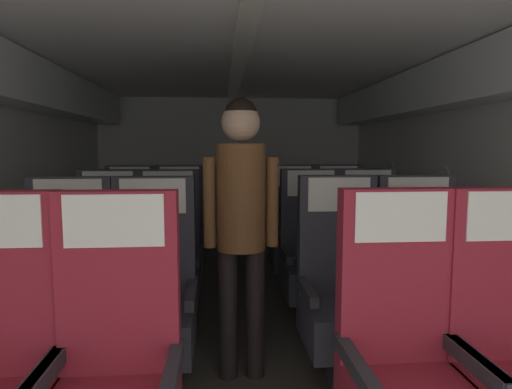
% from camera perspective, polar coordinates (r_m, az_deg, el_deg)
% --- Properties ---
extents(ground, '(3.88, 6.34, 0.02)m').
position_cam_1_polar(ground, '(3.36, -1.73, -17.81)').
color(ground, '#3D3833').
extents(fuselage_shell, '(3.76, 5.99, 2.10)m').
position_cam_1_polar(fuselage_shell, '(3.35, -2.04, 8.99)').
color(fuselage_shell, silver).
rests_on(fuselage_shell, ground).
extents(seat_a_left_aisle, '(0.49, 0.52, 1.19)m').
position_cam_1_polar(seat_a_left_aisle, '(1.81, -18.28, -22.43)').
color(seat_a_left_aisle, '#38383D').
rests_on(seat_a_left_aisle, ground).
extents(seat_a_right_window, '(0.49, 0.52, 1.19)m').
position_cam_1_polar(seat_a_right_window, '(1.90, 19.12, -20.95)').
color(seat_a_right_window, '#38383D').
rests_on(seat_a_right_window, ground).
extents(seat_b_left_window, '(0.49, 0.52, 1.19)m').
position_cam_1_polar(seat_b_left_window, '(2.68, -23.60, -12.99)').
color(seat_b_left_window, '#38383D').
rests_on(seat_b_left_window, ground).
extents(seat_b_left_aisle, '(0.49, 0.52, 1.19)m').
position_cam_1_polar(seat_b_left_aisle, '(2.57, -13.42, -13.48)').
color(seat_b_left_aisle, '#38383D').
rests_on(seat_b_left_aisle, ground).
extents(seat_b_right_aisle, '(0.49, 0.52, 1.19)m').
position_cam_1_polar(seat_b_right_aisle, '(2.79, 20.95, -12.16)').
color(seat_b_right_aisle, '#38383D').
rests_on(seat_b_right_aisle, ground).
extents(seat_b_right_window, '(0.49, 0.52, 1.19)m').
position_cam_1_polar(seat_b_right_window, '(2.64, 11.20, -12.93)').
color(seat_b_right_window, '#38383D').
rests_on(seat_b_right_window, ground).
extents(seat_c_left_window, '(0.49, 0.52, 1.19)m').
position_cam_1_polar(seat_c_left_window, '(3.45, -18.96, -8.57)').
color(seat_c_left_window, '#38383D').
rests_on(seat_c_left_window, ground).
extents(seat_c_left_aisle, '(0.49, 0.52, 1.19)m').
position_cam_1_polar(seat_c_left_aisle, '(3.35, -11.47, -8.79)').
color(seat_c_left_aisle, '#38383D').
rests_on(seat_c_left_aisle, ground).
extents(seat_c_right_aisle, '(0.49, 0.52, 1.19)m').
position_cam_1_polar(seat_c_right_aisle, '(3.55, 14.78, -8.05)').
color(seat_c_right_aisle, '#38383D').
rests_on(seat_c_right_aisle, ground).
extents(seat_c_right_window, '(0.49, 0.52, 1.19)m').
position_cam_1_polar(seat_c_right_window, '(3.42, 7.44, -8.41)').
color(seat_c_right_window, '#38383D').
rests_on(seat_c_right_window, ground).
extents(seat_d_left_window, '(0.49, 0.52, 1.19)m').
position_cam_1_polar(seat_d_left_window, '(4.24, -16.29, -5.80)').
color(seat_d_left_window, '#38383D').
rests_on(seat_d_left_window, ground).
extents(seat_d_left_aisle, '(0.49, 0.52, 1.19)m').
position_cam_1_polar(seat_d_left_aisle, '(4.17, -9.99, -5.85)').
color(seat_d_left_aisle, '#38383D').
rests_on(seat_d_left_aisle, ground).
extents(seat_d_right_aisle, '(0.49, 0.52, 1.19)m').
position_cam_1_polar(seat_d_right_aisle, '(4.33, 11.00, -5.42)').
color(seat_d_right_aisle, '#38383D').
rests_on(seat_d_right_aisle, ground).
extents(seat_d_right_window, '(0.49, 0.52, 1.19)m').
position_cam_1_polar(seat_d_right_window, '(4.22, 4.95, -5.62)').
color(seat_d_right_window, '#38383D').
rests_on(seat_d_right_window, ground).
extents(flight_attendant, '(0.43, 0.28, 1.63)m').
position_cam_1_polar(flight_attendant, '(2.48, -1.98, -1.81)').
color(flight_attendant, black).
rests_on(flight_attendant, ground).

